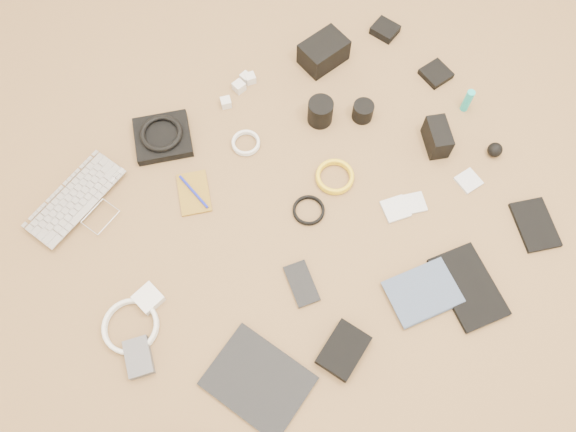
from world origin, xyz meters
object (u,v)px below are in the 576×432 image
dslr_camera (324,52)px  phone (302,284)px  paperback (435,316)px  laptop (87,208)px  tablet (258,381)px

dslr_camera → phone: 0.78m
phone → paperback: 0.37m
laptop → paperback: (0.66, -0.81, -0.00)m
phone → paperback: size_ratio=0.66×
dslr_camera → phone: dslr_camera is taller
dslr_camera → tablet: dslr_camera is taller
laptop → dslr_camera: bearing=-16.4°
phone → tablet: bearing=-134.4°
tablet → paperback: (0.49, -0.12, 0.00)m
dslr_camera → tablet: 1.06m
laptop → phone: 0.67m
tablet → phone: (0.24, 0.16, -0.00)m
laptop → dslr_camera: dslr_camera is taller
laptop → paperback: size_ratio=1.65×
tablet → phone: tablet is taller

